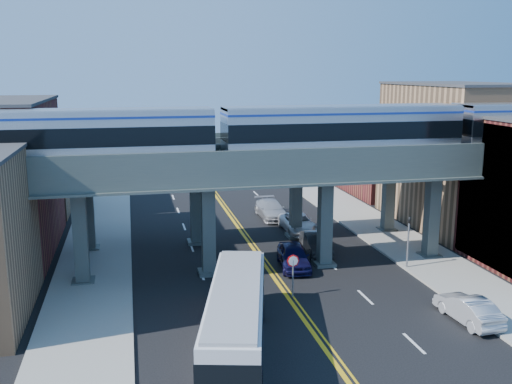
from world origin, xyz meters
The scene contains 18 objects.
ground centered at (0.00, 0.00, 0.00)m, with size 120.00×120.00×0.00m, color black.
sidewalk_west centered at (-11.50, 10.00, 0.08)m, with size 5.00×70.00×0.16m, color gray.
sidewalk_east centered at (11.50, 10.00, 0.08)m, with size 5.00×70.00×0.16m, color gray.
building_west_c centered at (-18.50, 29.00, 4.00)m, with size 8.00×10.00×8.00m, color #99724F.
building_east_b centered at (18.50, 16.00, 6.00)m, with size 8.00×14.00×12.00m, color #99724F.
building_east_c centered at (18.50, 29.00, 4.50)m, with size 8.00×10.00×9.00m, color maroon.
mural_panel centered at (14.55, 4.00, 4.75)m, with size 0.10×9.50×9.50m, color teal.
elevated_viaduct_near centered at (0.00, 8.00, 6.47)m, with size 52.00×3.60×7.40m.
elevated_viaduct_far centered at (0.00, 15.00, 6.47)m, with size 52.00×3.60×7.40m.
transit_train centered at (5.02, 8.00, 9.34)m, with size 49.05×3.08×3.59m.
stop_sign centered at (0.30, 3.00, 1.76)m, with size 0.76×0.09×2.63m.
traffic_signal centered at (9.20, 6.00, 2.30)m, with size 0.15×0.18×4.10m.
transit_bus centered at (-4.16, -2.71, 1.54)m, with size 5.29×11.93×3.00m.
car_lane_a centered at (1.80, 7.96, 0.81)m, with size 1.92×4.77×1.63m, color #12113E.
car_lane_b centered at (4.29, 10.60, 0.76)m, with size 1.61×4.61×1.52m, color #272729.
car_lane_c centered at (4.68, 16.41, 0.73)m, with size 2.42×5.25×1.46m, color white.
car_lane_d centered at (3.56, 21.34, 0.79)m, with size 2.22×5.45×1.58m, color #A4A4A9.
car_parked_curb centered at (8.50, -2.28, 0.72)m, with size 1.53×4.39×1.44m, color #A2A3A7.
Camera 1 is at (-8.74, -27.58, 13.16)m, focal length 40.00 mm.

